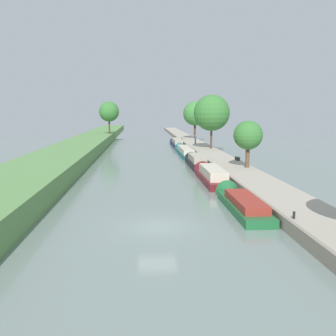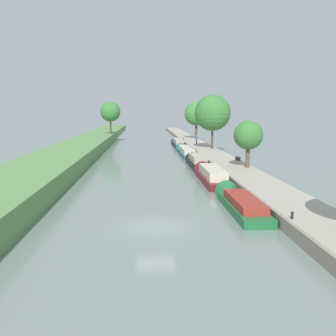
{
  "view_description": "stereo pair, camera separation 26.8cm",
  "coord_description": "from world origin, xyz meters",
  "px_view_note": "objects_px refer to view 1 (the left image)",
  "views": [
    {
      "loc": [
        -0.92,
        -24.24,
        7.31
      ],
      "look_at": [
        1.95,
        19.04,
        1.0
      ],
      "focal_mm": 42.02,
      "sensor_mm": 36.0,
      "label": 1
    },
    {
      "loc": [
        -0.65,
        -24.26,
        7.31
      ],
      "look_at": [
        1.95,
        19.04,
        1.0
      ],
      "focal_mm": 42.02,
      "sensor_mm": 36.0,
      "label": 2
    }
  ],
  "objects_px": {
    "narrowboat_black": "(196,161)",
    "park_bench": "(237,158)",
    "narrowboat_teal": "(184,151)",
    "person_walking": "(195,139)",
    "mooring_bollard_far": "(182,138)",
    "narrowboat_green": "(240,202)",
    "narrowboat_navy": "(176,143)",
    "mooring_bollard_near": "(294,215)",
    "narrowboat_maroon": "(211,175)"
  },
  "relations": [
    {
      "from": "mooring_bollard_near",
      "to": "park_bench",
      "type": "xyz_separation_m",
      "value": [
        3.43,
        28.35,
        0.12
      ]
    },
    {
      "from": "narrowboat_black",
      "to": "person_walking",
      "type": "height_order",
      "value": "person_walking"
    },
    {
      "from": "person_walking",
      "to": "mooring_bollard_near",
      "type": "bearing_deg",
      "value": -91.53
    },
    {
      "from": "narrowboat_maroon",
      "to": "mooring_bollard_near",
      "type": "bearing_deg",
      "value": -83.68
    },
    {
      "from": "narrowboat_black",
      "to": "narrowboat_navy",
      "type": "relative_size",
      "value": 0.72
    },
    {
      "from": "narrowboat_teal",
      "to": "person_walking",
      "type": "distance_m",
      "value": 12.12
    },
    {
      "from": "narrowboat_maroon",
      "to": "mooring_bollard_near",
      "type": "distance_m",
      "value": 17.99
    },
    {
      "from": "narrowboat_black",
      "to": "park_bench",
      "type": "xyz_separation_m",
      "value": [
        5.39,
        -1.1,
        0.53
      ]
    },
    {
      "from": "mooring_bollard_far",
      "to": "park_bench",
      "type": "distance_m",
      "value": 39.09
    },
    {
      "from": "narrowboat_maroon",
      "to": "mooring_bollard_near",
      "type": "height_order",
      "value": "narrowboat_maroon"
    },
    {
      "from": "narrowboat_black",
      "to": "park_bench",
      "type": "height_order",
      "value": "narrowboat_black"
    },
    {
      "from": "narrowboat_navy",
      "to": "park_bench",
      "type": "relative_size",
      "value": 9.61
    },
    {
      "from": "narrowboat_navy",
      "to": "mooring_bollard_near",
      "type": "bearing_deg",
      "value": -88.22
    },
    {
      "from": "narrowboat_navy",
      "to": "mooring_bollard_near",
      "type": "height_order",
      "value": "narrowboat_navy"
    },
    {
      "from": "narrowboat_black",
      "to": "park_bench",
      "type": "bearing_deg",
      "value": -11.54
    },
    {
      "from": "narrowboat_maroon",
      "to": "narrowboat_black",
      "type": "xyz_separation_m",
      "value": [
        0.02,
        11.57,
        0.01
      ]
    },
    {
      "from": "mooring_bollard_near",
      "to": "mooring_bollard_far",
      "type": "distance_m",
      "value": 67.29
    },
    {
      "from": "narrowboat_teal",
      "to": "park_bench",
      "type": "relative_size",
      "value": 11.3
    },
    {
      "from": "narrowboat_green",
      "to": "narrowboat_teal",
      "type": "distance_m",
      "value": 37.71
    },
    {
      "from": "narrowboat_teal",
      "to": "park_bench",
      "type": "distance_m",
      "value": 16.35
    },
    {
      "from": "narrowboat_black",
      "to": "narrowboat_teal",
      "type": "height_order",
      "value": "narrowboat_black"
    },
    {
      "from": "mooring_bollard_far",
      "to": "park_bench",
      "type": "height_order",
      "value": "park_bench"
    },
    {
      "from": "narrowboat_green",
      "to": "narrowboat_maroon",
      "type": "height_order",
      "value": "narrowboat_maroon"
    },
    {
      "from": "narrowboat_green",
      "to": "narrowboat_navy",
      "type": "relative_size",
      "value": 0.72
    },
    {
      "from": "narrowboat_maroon",
      "to": "narrowboat_teal",
      "type": "height_order",
      "value": "narrowboat_maroon"
    },
    {
      "from": "narrowboat_teal",
      "to": "mooring_bollard_near",
      "type": "height_order",
      "value": "narrowboat_teal"
    },
    {
      "from": "narrowboat_black",
      "to": "person_walking",
      "type": "relative_size",
      "value": 6.24
    },
    {
      "from": "mooring_bollard_near",
      "to": "narrowboat_maroon",
      "type": "bearing_deg",
      "value": 96.32
    },
    {
      "from": "narrowboat_green",
      "to": "mooring_bollard_far",
      "type": "distance_m",
      "value": 61.26
    },
    {
      "from": "mooring_bollard_near",
      "to": "park_bench",
      "type": "distance_m",
      "value": 28.56
    },
    {
      "from": "mooring_bollard_near",
      "to": "narrowboat_green",
      "type": "bearing_deg",
      "value": 106.24
    },
    {
      "from": "narrowboat_maroon",
      "to": "narrowboat_navy",
      "type": "relative_size",
      "value": 0.8
    },
    {
      "from": "narrowboat_teal",
      "to": "park_bench",
      "type": "xyz_separation_m",
      "value": [
        5.41,
        -15.41,
        0.64
      ]
    },
    {
      "from": "narrowboat_black",
      "to": "narrowboat_navy",
      "type": "xyz_separation_m",
      "value": [
        0.08,
        30.99,
        -0.02
      ]
    },
    {
      "from": "narrowboat_maroon",
      "to": "mooring_bollard_near",
      "type": "relative_size",
      "value": 25.72
    },
    {
      "from": "park_bench",
      "to": "narrowboat_navy",
      "type": "bearing_deg",
      "value": 99.38
    },
    {
      "from": "narrowboat_maroon",
      "to": "park_bench",
      "type": "distance_m",
      "value": 11.8
    },
    {
      "from": "narrowboat_black",
      "to": "narrowboat_teal",
      "type": "distance_m",
      "value": 14.32
    },
    {
      "from": "narrowboat_black",
      "to": "mooring_bollard_far",
      "type": "height_order",
      "value": "narrowboat_black"
    },
    {
      "from": "narrowboat_maroon",
      "to": "narrowboat_green",
      "type": "bearing_deg",
      "value": -88.96
    },
    {
      "from": "mooring_bollard_near",
      "to": "park_bench",
      "type": "relative_size",
      "value": 0.3
    },
    {
      "from": "narrowboat_navy",
      "to": "park_bench",
      "type": "distance_m",
      "value": 32.53
    },
    {
      "from": "narrowboat_teal",
      "to": "mooring_bollard_far",
      "type": "relative_size",
      "value": 37.68
    },
    {
      "from": "mooring_bollard_far",
      "to": "mooring_bollard_near",
      "type": "bearing_deg",
      "value": -90.0
    },
    {
      "from": "narrowboat_navy",
      "to": "park_bench",
      "type": "height_order",
      "value": "narrowboat_navy"
    },
    {
      "from": "narrowboat_teal",
      "to": "person_walking",
      "type": "height_order",
      "value": "person_walking"
    },
    {
      "from": "narrowboat_black",
      "to": "mooring_bollard_near",
      "type": "relative_size",
      "value": 23.02
    },
    {
      "from": "narrowboat_green",
      "to": "narrowboat_navy",
      "type": "distance_m",
      "value": 54.39
    },
    {
      "from": "narrowboat_black",
      "to": "park_bench",
      "type": "relative_size",
      "value": 6.9
    },
    {
      "from": "narrowboat_black",
      "to": "mooring_bollard_near",
      "type": "bearing_deg",
      "value": -86.19
    }
  ]
}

